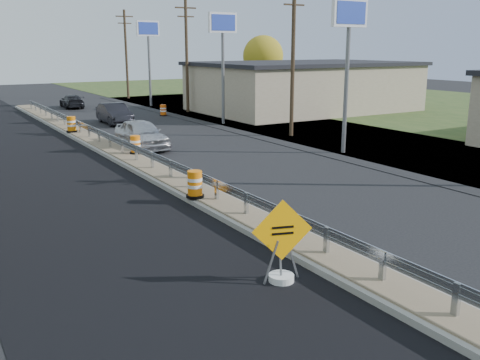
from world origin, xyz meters
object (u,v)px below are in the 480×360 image
barrel_shoulder_mid (163,110)px  car_silver (141,134)px  barrel_median_mid (135,145)px  barrel_median_far (71,125)px  car_dark_far (72,101)px  car_dark_mid (115,114)px  caution_sign (282,261)px  barrel_median_near (195,185)px

barrel_shoulder_mid → car_silver: car_silver is taller
barrel_median_mid → barrel_median_far: 8.97m
car_silver → car_dark_far: bearing=84.7°
barrel_median_mid → car_dark_mid: bearing=76.1°
caution_sign → car_dark_mid: (5.49, 28.73, 0.23)m
caution_sign → car_silver: size_ratio=0.44×
barrel_shoulder_mid → car_dark_far: car_dark_far is taller
caution_sign → barrel_shoulder_mid: (10.49, 31.35, -0.09)m
barrel_median_near → barrel_median_far: 17.86m
car_dark_mid → barrel_median_near: bearing=-99.4°
barrel_median_near → barrel_shoulder_mid: 25.96m
barrel_median_far → car_silver: 6.90m
barrel_median_near → car_dark_mid: (4.25, 21.64, 0.06)m
barrel_median_mid → car_dark_far: size_ratio=0.22×
barrel_median_mid → car_dark_far: 25.42m
car_silver → car_dark_far: (1.98, 22.83, -0.19)m
barrel_median_mid → barrel_shoulder_mid: (8.15, 15.32, -0.23)m
car_dark_mid → car_dark_far: car_dark_mid is taller
barrel_shoulder_mid → car_dark_far: 11.05m
barrel_median_near → car_dark_mid: bearing=78.9°
barrel_median_far → barrel_shoulder_mid: size_ratio=1.09×
barrel_shoulder_mid → car_silver: 14.67m
caution_sign → car_dark_far: 41.61m
barrel_median_mid → car_dark_mid: 13.09m
barrel_median_mid → car_silver: size_ratio=0.20×
barrel_median_mid → car_dark_far: (3.23, 25.21, -0.06)m
barrel_shoulder_mid → car_dark_mid: bearing=-152.3°
car_silver → barrel_shoulder_mid: bearing=61.6°
barrel_shoulder_mid → barrel_median_near: bearing=-110.9°
barrel_median_far → car_silver: size_ratio=0.21×
car_dark_mid → caution_sign: bearing=-99.1°
car_silver → car_dark_mid: (1.90, 10.32, -0.04)m
car_dark_mid → barrel_median_mid: bearing=-102.2°
caution_sign → barrel_shoulder_mid: 33.06m
car_dark_far → caution_sign: bearing=86.0°
car_dark_mid → car_dark_far: 12.51m
barrel_median_far → car_dark_mid: (4.10, 3.78, 0.05)m
barrel_median_near → barrel_shoulder_mid: (9.25, 24.26, -0.26)m
barrel_median_far → car_dark_mid: car_dark_mid is taller
barrel_median_mid → car_dark_far: car_dark_far is taller
barrel_median_near → car_silver: size_ratio=0.21×
caution_sign → barrel_median_far: 24.99m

